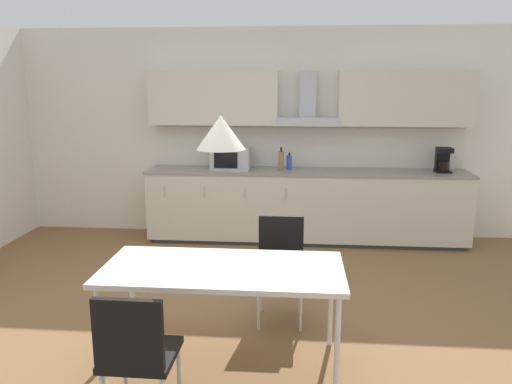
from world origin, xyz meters
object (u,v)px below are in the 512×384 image
(microwave, at_px, (231,158))
(chair_near_left, at_px, (136,349))
(bottle_brown, at_px, (281,161))
(bottle_blue, at_px, (289,162))
(chair_far_right, at_px, (281,258))
(pendant_lamp, at_px, (221,132))
(dining_table, at_px, (223,273))
(coffee_maker, at_px, (443,160))

(microwave, relative_size, chair_near_left, 0.55)
(bottle_brown, height_order, bottle_blue, bottle_brown)
(bottle_brown, bearing_deg, chair_near_left, -100.27)
(chair_far_right, bearing_deg, bottle_blue, 89.43)
(bottle_brown, bearing_deg, chair_far_right, -87.93)
(pendant_lamp, bearing_deg, chair_near_left, -115.97)
(bottle_brown, height_order, dining_table, bottle_brown)
(microwave, xyz_separation_m, coffee_maker, (2.59, 0.03, 0.01))
(bottle_blue, height_order, dining_table, bottle_blue)
(bottle_brown, xyz_separation_m, chair_near_left, (-0.67, -3.68, -0.50))
(bottle_blue, relative_size, chair_far_right, 0.24)
(bottle_blue, bearing_deg, dining_table, -97.52)
(microwave, relative_size, bottle_brown, 1.68)
(chair_near_left, bearing_deg, pendant_lamp, 64.03)
(coffee_maker, bearing_deg, chair_far_right, -130.68)
(dining_table, bearing_deg, bottle_brown, 84.25)
(microwave, relative_size, bottle_blue, 2.26)
(chair_far_right, bearing_deg, coffee_maker, 49.32)
(coffee_maker, relative_size, dining_table, 0.18)
(dining_table, xyz_separation_m, pendant_lamp, (0.00, -0.00, 0.97))
(bottle_blue, bearing_deg, chair_far_right, -90.57)
(chair_near_left, bearing_deg, chair_far_right, 64.09)
(bottle_brown, height_order, pendant_lamp, pendant_lamp)
(chair_near_left, bearing_deg, microwave, 89.44)
(chair_far_right, distance_m, pendant_lamp, 1.41)
(chair_far_right, relative_size, pendant_lamp, 2.72)
(coffee_maker, distance_m, chair_near_left, 4.59)
(coffee_maker, xyz_separation_m, bottle_brown, (-1.96, -0.05, -0.03))
(coffee_maker, xyz_separation_m, bottle_blue, (-1.86, 0.02, -0.06))
(coffee_maker, relative_size, bottle_brown, 1.05)
(bottle_blue, relative_size, dining_table, 0.13)
(coffee_maker, bearing_deg, microwave, -179.42)
(coffee_maker, height_order, chair_near_left, coffee_maker)
(coffee_maker, height_order, bottle_blue, coffee_maker)
(bottle_brown, xyz_separation_m, chair_far_right, (0.08, -2.15, -0.50))
(coffee_maker, height_order, dining_table, coffee_maker)
(bottle_brown, bearing_deg, dining_table, -95.75)
(bottle_blue, bearing_deg, pendant_lamp, -97.52)
(bottle_blue, height_order, chair_far_right, bottle_blue)
(coffee_maker, relative_size, chair_far_right, 0.34)
(bottle_brown, xyz_separation_m, bottle_blue, (0.10, 0.07, -0.03))
(microwave, height_order, chair_near_left, microwave)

